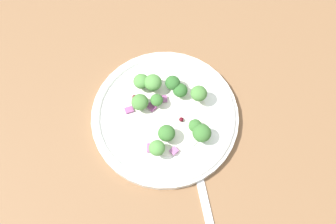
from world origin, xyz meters
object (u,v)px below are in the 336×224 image
object	(u,v)px
plate	(168,117)
broccoli_floret_1	(202,94)
broccoli_floret_2	(143,104)
broccoli_floret_0	(198,126)
fork	(210,208)

from	to	relation	value
plate	broccoli_floret_1	world-z (taller)	broccoli_floret_1
broccoli_floret_2	plate	bearing A→B (deg)	-101.86
plate	broccoli_floret_0	world-z (taller)	broccoli_floret_0
plate	broccoli_floret_0	xyz separation A→B (cm)	(-1.89, -4.81, 1.69)
plate	fork	distance (cm)	15.59
plate	broccoli_floret_2	xyz separation A→B (cm)	(0.83, 3.97, 2.15)
broccoli_floret_2	fork	bearing A→B (deg)	-142.60
plate	broccoli_floret_1	xyz separation A→B (cm)	(3.15, -5.03, 2.61)
plate	broccoli_floret_1	size ratio (longest dim) A/B	8.77
broccoli_floret_1	fork	size ratio (longest dim) A/B	0.14
broccoli_floret_0	plate	bearing A→B (deg)	68.52
plate	fork	world-z (taller)	plate
broccoli_floret_2	broccoli_floret_0	bearing A→B (deg)	-107.25
fork	plate	bearing A→B (deg)	27.61
broccoli_floret_0	broccoli_floret_1	distance (cm)	5.13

